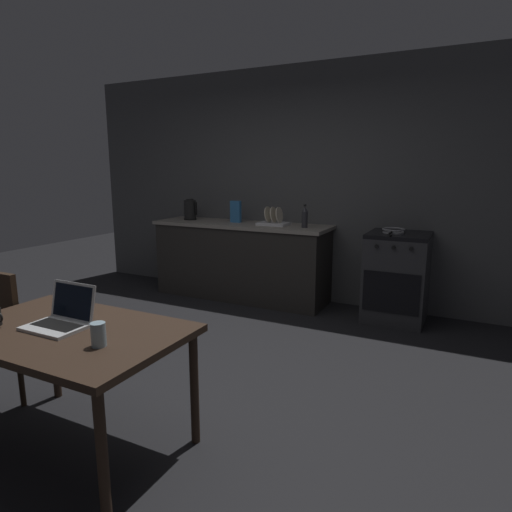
% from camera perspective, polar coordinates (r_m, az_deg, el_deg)
% --- Properties ---
extents(ground_plane, '(12.00, 12.00, 0.00)m').
position_cam_1_polar(ground_plane, '(3.50, -10.49, -15.30)').
color(ground_plane, black).
extents(back_wall, '(6.40, 0.10, 2.72)m').
position_cam_1_polar(back_wall, '(5.18, 8.37, 9.03)').
color(back_wall, '#4D4E4F').
rests_on(back_wall, ground_plane).
extents(kitchen_counter, '(2.16, 0.64, 0.92)m').
position_cam_1_polar(kitchen_counter, '(5.31, -1.92, -0.57)').
color(kitchen_counter, '#282623').
rests_on(kitchen_counter, ground_plane).
extents(stove_oven, '(0.60, 0.62, 0.92)m').
position_cam_1_polar(stove_oven, '(4.74, 17.85, -2.63)').
color(stove_oven, '#2D2D30').
rests_on(stove_oven, ground_plane).
extents(dining_table, '(1.27, 0.81, 0.71)m').
position_cam_1_polar(dining_table, '(2.62, -23.32, -10.16)').
color(dining_table, '#332319').
rests_on(dining_table, ground_plane).
extents(laptop, '(0.32, 0.27, 0.22)m').
position_cam_1_polar(laptop, '(2.63, -24.12, -7.45)').
color(laptop, silver).
rests_on(laptop, dining_table).
extents(electric_kettle, '(0.18, 0.16, 0.26)m').
position_cam_1_polar(electric_kettle, '(5.61, -8.60, 5.97)').
color(electric_kettle, black).
rests_on(electric_kettle, kitchen_counter).
extents(bottle, '(0.07, 0.07, 0.25)m').
position_cam_1_polar(bottle, '(4.84, 6.37, 5.11)').
color(bottle, '#2D2D33').
rests_on(bottle, kitchen_counter).
extents(frying_pan, '(0.23, 0.40, 0.05)m').
position_cam_1_polar(frying_pan, '(4.63, 17.48, 3.19)').
color(frying_pan, gray).
rests_on(frying_pan, stove_oven).
extents(drinking_glass, '(0.07, 0.07, 0.12)m').
position_cam_1_polar(drinking_glass, '(2.28, -19.87, -9.61)').
color(drinking_glass, '#99B7C6').
rests_on(drinking_glass, dining_table).
extents(cereal_box, '(0.13, 0.05, 0.26)m').
position_cam_1_polar(cereal_box, '(5.28, -2.66, 5.80)').
color(cereal_box, '#3372B2').
rests_on(cereal_box, kitchen_counter).
extents(dish_rack, '(0.34, 0.26, 0.21)m').
position_cam_1_polar(dish_rack, '(5.04, 2.31, 4.59)').
color(dish_rack, silver).
rests_on(dish_rack, kitchen_counter).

